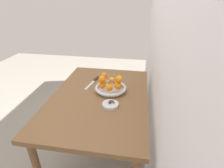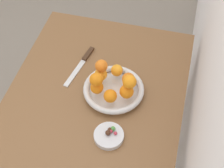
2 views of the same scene
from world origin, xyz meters
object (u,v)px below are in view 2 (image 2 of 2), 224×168
candy_dish (109,136)px  knife (82,63)px  candy_ball_4 (115,133)px  orange_0 (101,74)px  fruit_bowl (114,90)px  candy_ball_3 (110,130)px  orange_6 (101,66)px  candy_ball_2 (111,131)px  orange_5 (117,70)px  orange_7 (130,82)px  candy_ball_1 (108,133)px  orange_3 (127,91)px  orange_1 (97,87)px  orange_8 (96,79)px  orange_2 (110,96)px  dining_table (92,118)px  orange_4 (128,79)px  candy_ball_0 (113,129)px

candy_dish → knife: candy_dish is taller
candy_ball_4 → orange_0: bearing=-152.9°
fruit_bowl → candy_ball_4: fruit_bowl is taller
candy_ball_3 → candy_dish: bearing=-0.6°
orange_6 → candy_ball_4: orange_6 is taller
candy_ball_2 → candy_ball_3: 0.01m
orange_5 → fruit_bowl: bearing=2.9°
orange_0 → orange_7: (0.06, 0.14, 0.06)m
orange_7 → candy_ball_1: orange_7 is taller
candy_dish → orange_3: orange_3 is taller
orange_1 → orange_8: 0.06m
orange_2 → orange_8: 0.09m
orange_7 → knife: 0.33m
candy_ball_1 → orange_1: bearing=-152.3°
dining_table → orange_5: 0.24m
dining_table → knife: (-0.22, -0.11, 0.09)m
orange_5 → orange_3: bearing=32.4°
candy_ball_1 → orange_5: bearing=-172.9°
orange_2 → knife: 0.28m
orange_2 → candy_ball_1: (0.15, 0.03, -0.03)m
orange_0 → candy_ball_4: 0.28m
orange_3 → orange_8: 0.14m
orange_4 → candy_ball_2: orange_4 is taller
orange_0 → orange_5: 0.07m
orange_0 → candy_ball_2: size_ratio=3.52×
fruit_bowl → orange_7: size_ratio=4.63×
candy_dish → orange_6: 0.29m
orange_4 → candy_ball_1: orange_4 is taller
orange_6 → orange_5: bearing=124.7°
candy_ball_0 → fruit_bowl: bearing=-166.6°
orange_4 → candy_ball_1: (0.26, -0.02, -0.04)m
orange_4 → candy_ball_4: orange_4 is taller
orange_3 → candy_ball_0: orange_3 is taller
knife → orange_2: bearing=43.1°
dining_table → orange_8: (-0.05, 0.01, 0.21)m
orange_3 → candy_ball_2: orange_3 is taller
orange_4 → knife: bearing=-111.7°
fruit_bowl → orange_2: 0.08m
candy_dish → fruit_bowl: bearing=-170.7°
orange_6 → candy_ball_3: size_ratio=2.97×
orange_7 → candy_ball_4: size_ratio=3.94×
orange_1 → candy_ball_2: bearing=31.3°
orange_3 → orange_8: bearing=-84.4°
orange_0 → orange_2: 0.12m
orange_6 → candy_ball_3: (0.24, 0.10, -0.09)m
candy_dish → knife: bearing=-147.8°
orange_8 → candy_ball_3: orange_8 is taller
orange_0 → orange_4: same height
orange_3 → orange_6: (-0.07, -0.12, 0.05)m
candy_ball_1 → orange_8: bearing=-151.8°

